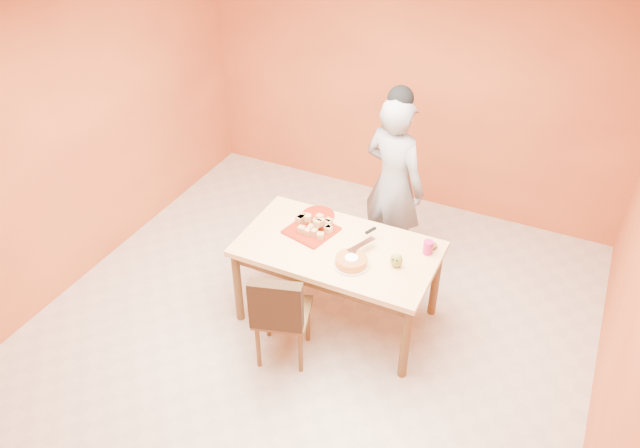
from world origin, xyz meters
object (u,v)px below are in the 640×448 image
at_px(pastry_platter, 311,230).
at_px(red_dinner_plate, 318,215).
at_px(checker_tin, 431,246).
at_px(dining_table, 338,256).
at_px(person, 394,184).
at_px(magenta_glass, 428,247).
at_px(dining_chair, 281,311).
at_px(sponge_cake, 351,261).
at_px(egg_ornament, 396,260).

distance_m(pastry_platter, red_dinner_plate, 0.23).
bearing_deg(checker_tin, pastry_platter, -167.15).
height_order(red_dinner_plate, checker_tin, checker_tin).
bearing_deg(checker_tin, dining_table, -155.22).
xyz_separation_m(person, magenta_glass, (0.55, -0.70, -0.05)).
relative_size(magenta_glass, checker_tin, 1.18).
bearing_deg(dining_chair, pastry_platter, 79.89).
height_order(dining_chair, pastry_platter, dining_chair).
relative_size(dining_chair, person, 0.53).
bearing_deg(dining_table, red_dinner_plate, 135.96).
height_order(dining_chair, checker_tin, dining_chair).
distance_m(red_dinner_plate, sponge_cake, 0.71).
height_order(pastry_platter, checker_tin, checker_tin).
height_order(dining_chair, person, person).
relative_size(dining_chair, pastry_platter, 2.51).
xyz_separation_m(dining_table, sponge_cake, (0.19, -0.17, 0.13)).
relative_size(dining_table, dining_chair, 1.75).
relative_size(person, checker_tin, 17.98).
xyz_separation_m(sponge_cake, checker_tin, (0.49, 0.48, -0.03)).
bearing_deg(sponge_cake, magenta_glass, 39.05).
bearing_deg(person, dining_table, 100.17).
height_order(person, checker_tin, person).
distance_m(magenta_glass, checker_tin, 0.09).
xyz_separation_m(magenta_glass, checker_tin, (0.00, 0.08, -0.04)).
xyz_separation_m(dining_table, magenta_glass, (0.68, 0.23, 0.15)).
distance_m(pastry_platter, magenta_glass, 0.97).
bearing_deg(sponge_cake, pastry_platter, 151.11).
xyz_separation_m(dining_table, egg_ornament, (0.51, -0.04, 0.16)).
xyz_separation_m(dining_chair, magenta_glass, (0.88, 0.83, 0.34)).
distance_m(red_dinner_plate, checker_tin, 1.01).
bearing_deg(magenta_glass, red_dinner_plate, 174.92).
distance_m(pastry_platter, egg_ornament, 0.80).
bearing_deg(checker_tin, person, 131.75).
bearing_deg(egg_ornament, dining_table, 172.39).
xyz_separation_m(pastry_platter, magenta_glass, (0.96, 0.14, 0.05)).
height_order(dining_chair, sponge_cake, dining_chair).
bearing_deg(dining_chair, magenta_glass, 26.61).
bearing_deg(egg_ornament, red_dinner_plate, 153.44).
xyz_separation_m(person, pastry_platter, (-0.42, -0.83, -0.09)).
bearing_deg(dining_table, pastry_platter, 161.90).
distance_m(person, checker_tin, 0.83).
height_order(dining_chair, red_dinner_plate, dining_chair).
bearing_deg(dining_chair, checker_tin, 29.30).
distance_m(dining_table, dining_chair, 0.66).
relative_size(dining_table, pastry_platter, 4.39).
bearing_deg(red_dinner_plate, dining_table, -44.04).
bearing_deg(dining_table, person, 81.90).
bearing_deg(dining_table, checker_tin, 24.78).
relative_size(pastry_platter, sponge_cake, 1.45).
bearing_deg(egg_ornament, dining_chair, -145.27).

